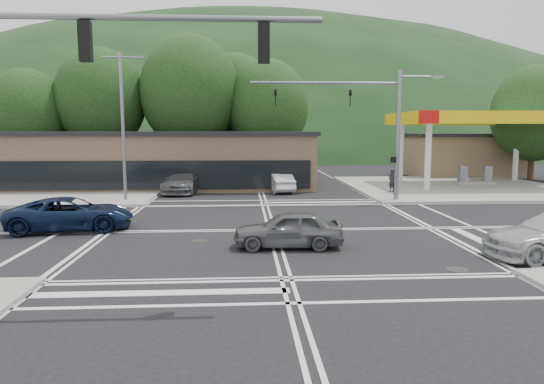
{
  "coord_description": "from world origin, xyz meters",
  "views": [
    {
      "loc": [
        -1.25,
        -21.02,
        4.37
      ],
      "look_at": [
        0.14,
        2.35,
        1.4
      ],
      "focal_mm": 32.0,
      "sensor_mm": 36.0,
      "label": 1
    }
  ],
  "objects": [
    {
      "name": "car_queue_b",
      "position": [
        2.27,
        19.43,
        0.82
      ],
      "size": [
        2.14,
        4.9,
        1.64
      ],
      "primitive_type": "imported",
      "rotation": [
        0.0,
        0.0,
        3.1
      ],
      "color": "silver",
      "rests_on": "ground"
    },
    {
      "name": "tree_n_a",
      "position": [
        -14.0,
        24.0,
        7.14
      ],
      "size": [
        8.0,
        8.0,
        11.75
      ],
      "color": "#382619",
      "rests_on": "ground"
    },
    {
      "name": "gas_station_canopy",
      "position": [
        16.99,
        15.99,
        5.04
      ],
      "size": [
        12.32,
        8.34,
        5.75
      ],
      "color": "silver",
      "rests_on": "ground"
    },
    {
      "name": "car_grey_center",
      "position": [
        0.42,
        -3.22,
        0.7
      ],
      "size": [
        4.15,
        1.8,
        1.39
      ],
      "primitive_type": "imported",
      "rotation": [
        0.0,
        0.0,
        -1.61
      ],
      "color": "#55575A",
      "rests_on": "ground"
    },
    {
      "name": "tree_n_c",
      "position": [
        1.0,
        24.0,
        6.49
      ],
      "size": [
        7.6,
        7.6,
        10.87
      ],
      "color": "#382619",
      "rests_on": "ground"
    },
    {
      "name": "convenience_store",
      "position": [
        20.0,
        25.0,
        1.9
      ],
      "size": [
        10.0,
        6.0,
        3.8
      ],
      "primitive_type": "cube",
      "color": "#846B4F",
      "rests_on": "ground"
    },
    {
      "name": "ground",
      "position": [
        0.0,
        0.0,
        0.0
      ],
      "size": [
        120.0,
        120.0,
        0.0
      ],
      "primitive_type": "plane",
      "color": "black",
      "rests_on": "ground"
    },
    {
      "name": "commercial_row",
      "position": [
        -8.0,
        17.0,
        2.0
      ],
      "size": [
        24.0,
        8.0,
        4.0
      ],
      "primitive_type": "cube",
      "color": "brown",
      "rests_on": "ground"
    },
    {
      "name": "pedestrian",
      "position": [
        9.0,
        11.7,
        0.94
      ],
      "size": [
        0.69,
        0.61,
        1.58
      ],
      "primitive_type": "imported",
      "rotation": [
        0.0,
        0.0,
        3.65
      ],
      "color": "black",
      "rests_on": "sidewalk_ne"
    },
    {
      "name": "tree_n_e",
      "position": [
        -2.0,
        28.0,
        7.14
      ],
      "size": [
        8.4,
        8.4,
        11.98
      ],
      "color": "#382619",
      "rests_on": "ground"
    },
    {
      "name": "car_queue_a",
      "position": [
        1.36,
        13.5,
        0.67
      ],
      "size": [
        2.02,
        4.22,
        1.34
      ],
      "primitive_type": "imported",
      "rotation": [
        0.0,
        0.0,
        3.29
      ],
      "color": "silver",
      "rests_on": "ground"
    },
    {
      "name": "signal_mast_sw",
      "position": [
        -6.39,
        -8.2,
        5.12
      ],
      "size": [
        9.14,
        0.28,
        8.0
      ],
      "color": "slate",
      "rests_on": "ground"
    },
    {
      "name": "signal_mast_ne",
      "position": [
        6.95,
        8.2,
        5.07
      ],
      "size": [
        11.65,
        0.3,
        8.0
      ],
      "color": "slate",
      "rests_on": "ground"
    },
    {
      "name": "tree_n_b",
      "position": [
        -6.0,
        24.0,
        7.79
      ],
      "size": [
        9.0,
        9.0,
        12.98
      ],
      "color": "#382619",
      "rests_on": "ground"
    },
    {
      "name": "tree_n_d",
      "position": [
        -20.0,
        23.0,
        5.84
      ],
      "size": [
        6.8,
        6.8,
        9.76
      ],
      "color": "#382619",
      "rests_on": "ground"
    },
    {
      "name": "sidewalk_nw",
      "position": [
        -15.0,
        15.0,
        0.07
      ],
      "size": [
        16.0,
        16.0,
        0.15
      ],
      "primitive_type": "cube",
      "color": "gray",
      "rests_on": "ground"
    },
    {
      "name": "car_northbound",
      "position": [
        -5.5,
        13.45,
        0.8
      ],
      "size": [
        2.8,
        5.74,
        1.61
      ],
      "primitive_type": "imported",
      "rotation": [
        0.0,
        0.0,
        -0.1
      ],
      "color": "#56585A",
      "rests_on": "ground"
    },
    {
      "name": "tree_ne",
      "position": [
        24.0,
        20.0,
        5.84
      ],
      "size": [
        7.2,
        7.2,
        9.99
      ],
      "color": "#382619",
      "rests_on": "ground"
    },
    {
      "name": "sidewalk_ne",
      "position": [
        15.0,
        15.0,
        0.07
      ],
      "size": [
        16.0,
        16.0,
        0.15
      ],
      "primitive_type": "cube",
      "color": "gray",
      "rests_on": "ground"
    },
    {
      "name": "streetlight_nw",
      "position": [
        -8.44,
        9.0,
        5.05
      ],
      "size": [
        2.5,
        0.25,
        9.0
      ],
      "color": "slate",
      "rests_on": "ground"
    },
    {
      "name": "hill_north",
      "position": [
        0.0,
        90.0,
        0.0
      ],
      "size": [
        252.0,
        126.0,
        140.0
      ],
      "primitive_type": "ellipsoid",
      "color": "#173317",
      "rests_on": "ground"
    },
    {
      "name": "car_blue_west",
      "position": [
        -8.85,
        0.5,
        0.73
      ],
      "size": [
        5.56,
        3.18,
        1.46
      ],
      "primitive_type": "imported",
      "rotation": [
        0.0,
        0.0,
        1.72
      ],
      "color": "#0C1836",
      "rests_on": "ground"
    }
  ]
}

